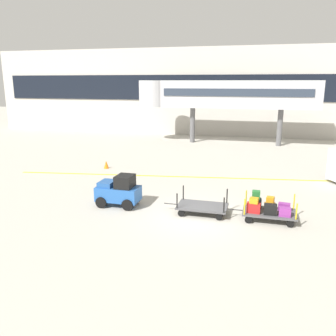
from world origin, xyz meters
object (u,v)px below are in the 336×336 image
at_px(baggage_cart_lead, 202,207).
at_px(safety_cone_near, 106,165).
at_px(baggage_tug, 119,191).
at_px(baggage_cart_middle, 268,208).

height_order(baggage_cart_lead, safety_cone_near, baggage_cart_lead).
relative_size(baggage_cart_lead, safety_cone_near, 5.47).
xyz_separation_m(baggage_tug, baggage_cart_lead, (4.16, -0.06, -0.41)).
height_order(baggage_tug, safety_cone_near, baggage_tug).
distance_m(baggage_tug, baggage_cart_lead, 4.18).
relative_size(baggage_tug, baggage_cart_lead, 0.70).
height_order(baggage_cart_lead, baggage_cart_middle, baggage_cart_middle).
xyz_separation_m(baggage_tug, baggage_cart_middle, (7.08, -0.12, -0.21)).
relative_size(baggage_tug, safety_cone_near, 3.85).
relative_size(baggage_tug, baggage_cart_middle, 0.70).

